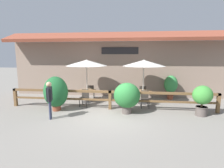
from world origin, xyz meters
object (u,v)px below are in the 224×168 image
at_px(dining_table_middle, 143,94).
at_px(chair_middle_streetside, 145,98).
at_px(chair_middle_wallside, 142,92).
at_px(dining_table_near, 87,93).
at_px(patio_umbrella_near, 87,63).
at_px(chair_near_wallside, 91,91).
at_px(chair_near_streetside, 85,97).
at_px(potted_plant_entrance_palm, 127,96).
at_px(patio_umbrella_middle, 144,63).
at_px(potted_plant_small_flowering, 56,92).
at_px(potted_plant_broad_leaf, 202,97).
at_px(pedestrian, 49,95).
at_px(potted_plant_tall_tropical, 171,85).

bearing_deg(dining_table_middle, chair_middle_streetside, -85.79).
bearing_deg(chair_middle_wallside, dining_table_near, 9.08).
height_order(patio_umbrella_near, chair_near_wallside, patio_umbrella_near).
bearing_deg(chair_near_streetside, chair_middle_wallside, 34.35).
distance_m(chair_near_streetside, chair_middle_streetside, 3.21).
height_order(dining_table_near, dining_table_middle, same).
bearing_deg(dining_table_near, potted_plant_entrance_palm, -36.49).
relative_size(dining_table_near, patio_umbrella_middle, 0.43).
bearing_deg(chair_near_wallside, potted_plant_small_flowering, 56.56).
height_order(potted_plant_broad_leaf, pedestrian, pedestrian).
height_order(dining_table_near, potted_plant_small_flowering, potted_plant_small_flowering).
bearing_deg(patio_umbrella_near, potted_plant_tall_tropical, 14.43).
relative_size(patio_umbrella_middle, pedestrian, 1.54).
relative_size(patio_umbrella_near, chair_middle_wallside, 2.83).
distance_m(patio_umbrella_near, chair_near_streetside, 1.94).
bearing_deg(chair_near_wallside, dining_table_near, 78.79).
distance_m(patio_umbrella_near, potted_plant_tall_tropical, 5.30).
bearing_deg(patio_umbrella_near, chair_middle_wallside, 15.85).
xyz_separation_m(potted_plant_entrance_palm, potted_plant_tall_tropical, (2.60, 3.02, 0.08)).
height_order(chair_near_streetside, pedestrian, pedestrian).
bearing_deg(potted_plant_small_flowering, dining_table_near, 57.63).
distance_m(potted_plant_broad_leaf, pedestrian, 6.67).
relative_size(chair_middle_streetside, pedestrian, 0.54).
height_order(chair_near_wallside, chair_middle_streetside, same).
relative_size(chair_near_wallside, dining_table_middle, 0.83).
relative_size(chair_middle_wallside, potted_plant_small_flowering, 0.52).
bearing_deg(dining_table_near, chair_near_wallside, 88.02).
relative_size(chair_near_wallside, chair_middle_streetside, 1.00).
xyz_separation_m(dining_table_near, chair_middle_wallside, (3.22, 0.91, -0.07)).
bearing_deg(patio_umbrella_middle, chair_middle_streetside, -85.79).
distance_m(chair_near_wallside, potted_plant_small_flowering, 2.79).
distance_m(dining_table_middle, potted_plant_entrance_palm, 2.05).
distance_m(dining_table_middle, potted_plant_small_flowering, 4.70).
bearing_deg(chair_near_streetside, chair_near_wallside, 97.35).
xyz_separation_m(potted_plant_entrance_palm, potted_plant_broad_leaf, (3.35, 0.04, 0.02)).
relative_size(dining_table_near, chair_middle_wallside, 1.21).
bearing_deg(pedestrian, potted_plant_entrance_palm, 90.58).
bearing_deg(patio_umbrella_near, pedestrian, -106.55).
xyz_separation_m(chair_near_streetside, dining_table_middle, (3.15, 0.88, 0.07)).
relative_size(patio_umbrella_middle, potted_plant_entrance_palm, 1.72).
xyz_separation_m(patio_umbrella_middle, potted_plant_broad_leaf, (2.50, -1.81, -1.44)).
distance_m(dining_table_near, chair_near_wallside, 0.78).
bearing_deg(chair_middle_streetside, potted_plant_entrance_palm, -134.34).
xyz_separation_m(dining_table_middle, chair_middle_wallside, (0.01, 0.81, -0.07)).
relative_size(patio_umbrella_near, potted_plant_entrance_palm, 1.72).
bearing_deg(potted_plant_broad_leaf, dining_table_near, 163.37).
distance_m(chair_middle_streetside, potted_plant_broad_leaf, 2.67).
height_order(chair_middle_streetside, potted_plant_tall_tropical, potted_plant_tall_tropical).
bearing_deg(chair_near_streetside, potted_plant_entrance_palm, -16.60).
relative_size(chair_middle_wallside, potted_plant_entrance_palm, 0.61).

